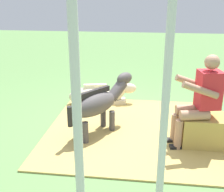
# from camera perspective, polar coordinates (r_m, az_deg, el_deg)

# --- Properties ---
(ground_plane) EXTENTS (24.00, 24.00, 0.00)m
(ground_plane) POSITION_cam_1_polar(r_m,az_deg,el_deg) (4.81, 3.36, -5.81)
(ground_plane) COLOR #608C4C
(hay_patch) EXTENTS (2.96, 2.66, 0.02)m
(hay_patch) POSITION_cam_1_polar(r_m,az_deg,el_deg) (4.64, 5.80, -6.78)
(hay_patch) COLOR tan
(hay_patch) RESTS_ON ground
(hay_bale) EXTENTS (0.72, 0.44, 0.45)m
(hay_bale) POSITION_cam_1_polar(r_m,az_deg,el_deg) (4.33, 18.56, -6.67)
(hay_bale) COLOR tan
(hay_bale) RESTS_ON ground
(person_seated) EXTENTS (0.70, 0.50, 1.33)m
(person_seated) POSITION_cam_1_polar(r_m,az_deg,el_deg) (4.08, 17.18, -0.39)
(person_seated) COLOR tan
(person_seated) RESTS_ON ground
(pony_standing) EXTENTS (0.94, 1.16, 0.88)m
(pony_standing) POSITION_cam_1_polar(r_m,az_deg,el_deg) (4.34, -2.69, -1.33)
(pony_standing) COLOR #4C4747
(pony_standing) RESTS_ON ground
(pony_lying) EXTENTS (1.36, 0.57, 0.42)m
(pony_lying) POSITION_cam_1_polar(r_m,az_deg,el_deg) (5.61, -3.16, 0.12)
(pony_lying) COLOR beige
(pony_lying) RESTS_ON ground
(tent_pole_left) EXTENTS (0.06, 0.06, 2.48)m
(tent_pole_left) POSITION_cam_1_polar(r_m,az_deg,el_deg) (2.09, 10.46, -4.37)
(tent_pole_left) COLOR silver
(tent_pole_left) RESTS_ON ground
(tent_pole_mid) EXTENTS (0.06, 0.06, 2.48)m
(tent_pole_mid) POSITION_cam_1_polar(r_m,az_deg,el_deg) (1.82, -6.83, -8.03)
(tent_pole_mid) COLOR silver
(tent_pole_mid) RESTS_ON ground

